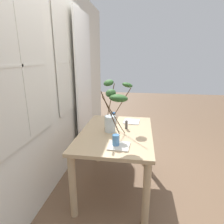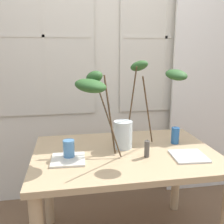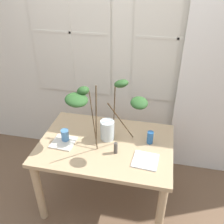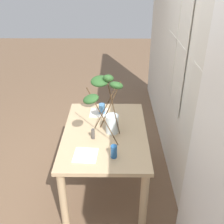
% 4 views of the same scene
% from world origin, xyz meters
% --- Properties ---
extents(ground, '(14.00, 14.00, 0.00)m').
position_xyz_m(ground, '(0.00, 0.00, 0.00)').
color(ground, brown).
extents(back_wall_with_windows, '(5.64, 0.14, 2.75)m').
position_xyz_m(back_wall_with_windows, '(0.00, 0.86, 1.38)').
color(back_wall_with_windows, silver).
rests_on(back_wall_with_windows, ground).
extents(curtain_sheer_side, '(0.82, 0.03, 2.40)m').
position_xyz_m(curtain_sheer_side, '(1.05, 0.72, 1.20)').
color(curtain_sheer_side, white).
rests_on(curtain_sheer_side, ground).
extents(dining_table, '(1.28, 0.88, 0.78)m').
position_xyz_m(dining_table, '(0.00, 0.00, 0.65)').
color(dining_table, tan).
rests_on(dining_table, ground).
extents(vase_with_branches, '(0.79, 0.40, 0.65)m').
position_xyz_m(vase_with_branches, '(-0.04, 0.02, 1.12)').
color(vase_with_branches, silver).
rests_on(vase_with_branches, dining_table).
extents(drinking_glass_blue_left, '(0.08, 0.08, 0.13)m').
position_xyz_m(drinking_glass_blue_left, '(-0.39, -0.05, 0.84)').
color(drinking_glass_blue_left, '#4C84BC').
rests_on(drinking_glass_blue_left, dining_table).
extents(drinking_glass_blue_right, '(0.06, 0.06, 0.13)m').
position_xyz_m(drinking_glass_blue_right, '(0.42, 0.10, 0.84)').
color(drinking_glass_blue_right, '#235693').
rests_on(drinking_glass_blue_right, dining_table).
extents(plate_square_left, '(0.23, 0.23, 0.01)m').
position_xyz_m(plate_square_left, '(-0.40, -0.08, 0.79)').
color(plate_square_left, silver).
rests_on(plate_square_left, dining_table).
extents(plate_square_right, '(0.23, 0.23, 0.01)m').
position_xyz_m(plate_square_right, '(0.40, -0.17, 0.78)').
color(plate_square_right, white).
rests_on(plate_square_right, dining_table).
extents(pillar_candle, '(0.04, 0.04, 0.12)m').
position_xyz_m(pillar_candle, '(0.12, -0.12, 0.83)').
color(pillar_candle, '#514C47').
rests_on(pillar_candle, dining_table).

